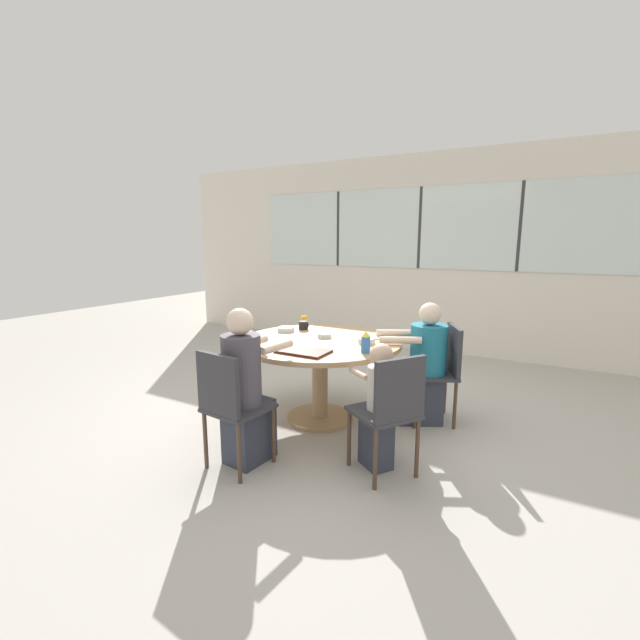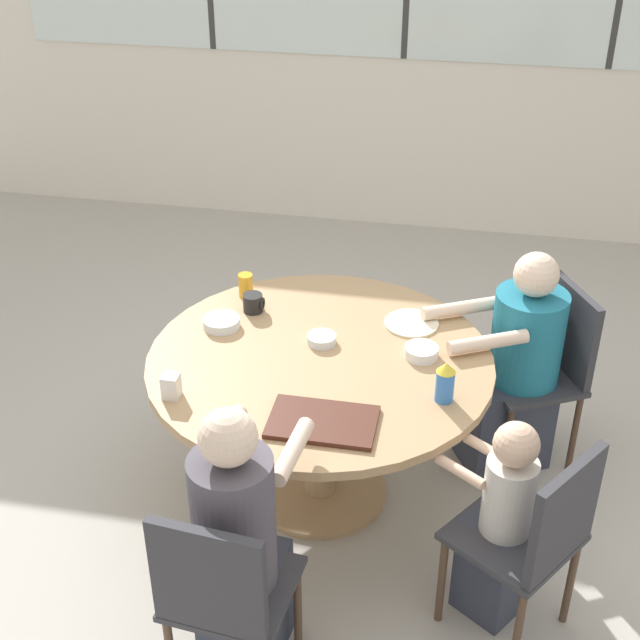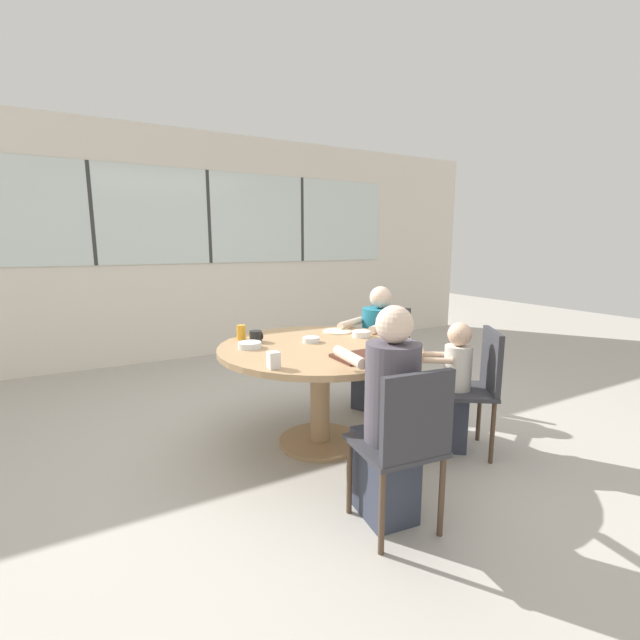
% 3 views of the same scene
% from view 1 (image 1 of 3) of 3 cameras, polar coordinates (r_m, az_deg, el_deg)
% --- Properties ---
extents(ground_plane, '(16.00, 16.00, 0.00)m').
position_cam_1_polar(ground_plane, '(4.01, 0.00, -13.02)').
color(ground_plane, '#B2ADA3').
extents(wall_back_with_windows, '(8.40, 0.08, 2.80)m').
position_cam_1_polar(wall_back_with_windows, '(6.41, 13.14, 8.78)').
color(wall_back_with_windows, silver).
rests_on(wall_back_with_windows, ground_plane).
extents(dining_table, '(1.43, 1.43, 0.74)m').
position_cam_1_polar(dining_table, '(3.81, 0.00, -4.72)').
color(dining_table, tan).
rests_on(dining_table, ground_plane).
extents(chair_for_woman_green_shirt, '(0.44, 0.44, 0.87)m').
position_cam_1_polar(chair_for_woman_green_shirt, '(3.06, -12.10, -10.47)').
color(chair_for_woman_green_shirt, '#333338').
rests_on(chair_for_woman_green_shirt, ground_plane).
extents(chair_for_man_blue_shirt, '(0.54, 0.54, 0.87)m').
position_cam_1_polar(chair_for_man_blue_shirt, '(3.95, 16.05, -5.78)').
color(chair_for_man_blue_shirt, '#333338').
rests_on(chair_for_man_blue_shirt, ground_plane).
extents(chair_for_toddler, '(0.56, 0.56, 0.87)m').
position_cam_1_polar(chair_for_toddler, '(2.95, 9.49, -11.21)').
color(chair_for_toddler, '#333338').
rests_on(chair_for_toddler, ground_plane).
extents(person_woman_green_shirt, '(0.34, 0.54, 1.15)m').
position_cam_1_polar(person_woman_green_shirt, '(3.16, -9.91, -9.58)').
color(person_woman_green_shirt, '#333847').
rests_on(person_woman_green_shirt, ground_plane).
extents(person_man_blue_shirt, '(0.65, 0.54, 1.08)m').
position_cam_1_polar(person_man_blue_shirt, '(3.92, 13.61, -6.40)').
color(person_man_blue_shirt, '#333847').
rests_on(person_man_blue_shirt, ground_plane).
extents(person_toddler, '(0.38, 0.34, 0.92)m').
position_cam_1_polar(person_toddler, '(3.10, 7.76, -11.70)').
color(person_toddler, '#333847').
rests_on(person_toddler, ground_plane).
extents(food_tray_dark, '(0.40, 0.25, 0.02)m').
position_cam_1_polar(food_tray_dark, '(3.36, -2.23, -4.19)').
color(food_tray_dark, '#472319').
rests_on(food_tray_dark, dining_table).
extents(coffee_mug, '(0.09, 0.09, 0.08)m').
position_cam_1_polar(coffee_mug, '(4.21, -2.23, -0.72)').
color(coffee_mug, black).
rests_on(coffee_mug, dining_table).
extents(sippy_cup, '(0.08, 0.08, 0.17)m').
position_cam_1_polar(sippy_cup, '(3.36, 6.12, -2.93)').
color(sippy_cup, blue).
rests_on(sippy_cup, dining_table).
extents(juice_glass, '(0.07, 0.07, 0.11)m').
position_cam_1_polar(juice_glass, '(4.35, -2.14, -0.17)').
color(juice_glass, gold).
rests_on(juice_glass, dining_table).
extents(milk_carton_small, '(0.06, 0.06, 0.10)m').
position_cam_1_polar(milk_carton_small, '(3.74, -9.64, -2.20)').
color(milk_carton_small, silver).
rests_on(milk_carton_small, dining_table).
extents(bowl_white_shallow, '(0.12, 0.12, 0.04)m').
position_cam_1_polar(bowl_white_shallow, '(3.87, 0.61, -2.06)').
color(bowl_white_shallow, silver).
rests_on(bowl_white_shallow, dining_table).
extents(bowl_cereal, '(0.14, 0.14, 0.05)m').
position_cam_1_polar(bowl_cereal, '(3.67, 6.22, -2.77)').
color(bowl_cereal, white).
rests_on(bowl_cereal, dining_table).
extents(bowl_fruit, '(0.16, 0.16, 0.04)m').
position_cam_1_polar(bowl_fruit, '(4.14, -4.57, -1.23)').
color(bowl_fruit, silver).
rests_on(bowl_fruit, dining_table).
extents(plate_tortillas, '(0.24, 0.24, 0.01)m').
position_cam_1_polar(plate_tortillas, '(3.92, 6.75, -2.18)').
color(plate_tortillas, beige).
rests_on(plate_tortillas, dining_table).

